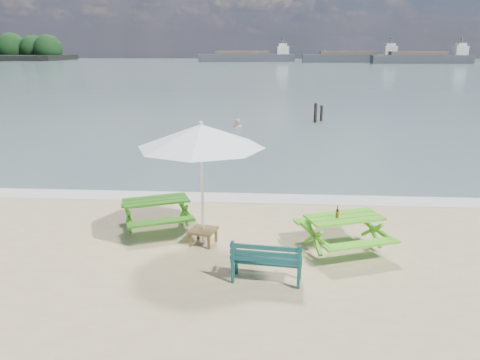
# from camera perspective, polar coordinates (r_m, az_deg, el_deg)

# --- Properties ---
(sea) EXTENTS (300.00, 300.00, 0.00)m
(sea) POSITION_cam_1_polar(r_m,az_deg,el_deg) (93.29, 3.58, 13.37)
(sea) COLOR slate
(sea) RESTS_ON ground
(foam_strip) EXTENTS (22.00, 0.90, 0.01)m
(foam_strip) POSITION_cam_1_polar(r_m,az_deg,el_deg) (13.48, 0.84, -2.20)
(foam_strip) COLOR silver
(foam_strip) RESTS_ON ground
(picnic_table_left) EXTENTS (2.06, 2.15, 0.73)m
(picnic_table_left) POSITION_cam_1_polar(r_m,az_deg,el_deg) (11.37, -10.13, -4.14)
(picnic_table_left) COLOR green
(picnic_table_left) RESTS_ON ground
(picnic_table_right) EXTENTS (2.11, 2.21, 0.76)m
(picnic_table_right) POSITION_cam_1_polar(r_m,az_deg,el_deg) (10.28, 12.49, -6.40)
(picnic_table_right) COLOR #4FBB1C
(picnic_table_right) RESTS_ON ground
(park_bench) EXTENTS (1.34, 0.58, 0.80)m
(park_bench) POSITION_cam_1_polar(r_m,az_deg,el_deg) (8.83, 3.25, -10.74)
(park_bench) COLOR #0F3E3E
(park_bench) RESTS_ON ground
(side_table) EXTENTS (0.66, 0.66, 0.35)m
(side_table) POSITION_cam_1_polar(r_m,az_deg,el_deg) (10.41, -4.49, -6.84)
(side_table) COLOR brown
(side_table) RESTS_ON ground
(patio_umbrella) EXTENTS (3.28, 3.28, 2.67)m
(patio_umbrella) POSITION_cam_1_polar(r_m,az_deg,el_deg) (9.76, -4.78, 5.38)
(patio_umbrella) COLOR silver
(patio_umbrella) RESTS_ON ground
(beer_bottle) EXTENTS (0.07, 0.07, 0.26)m
(beer_bottle) POSITION_cam_1_polar(r_m,az_deg,el_deg) (10.00, 11.77, -4.04)
(beer_bottle) COLOR brown
(beer_bottle) RESTS_ON picnic_table_right
(swimmer) EXTENTS (0.67, 0.48, 1.73)m
(swimmer) POSITION_cam_1_polar(r_m,az_deg,el_deg) (25.65, -0.31, 5.62)
(swimmer) COLOR tan
(swimmer) RESTS_ON ground
(mooring_pilings) EXTENTS (0.57, 0.77, 1.30)m
(mooring_pilings) POSITION_cam_1_polar(r_m,az_deg,el_deg) (27.65, 9.47, 7.86)
(mooring_pilings) COLOR black
(mooring_pilings) RESTS_ON ground
(cargo_ships) EXTENTS (136.83, 21.54, 4.40)m
(cargo_ships) POSITION_cam_1_polar(r_m,az_deg,el_deg) (140.13, 24.14, 13.40)
(cargo_ships) COLOR #383D43
(cargo_ships) RESTS_ON ground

